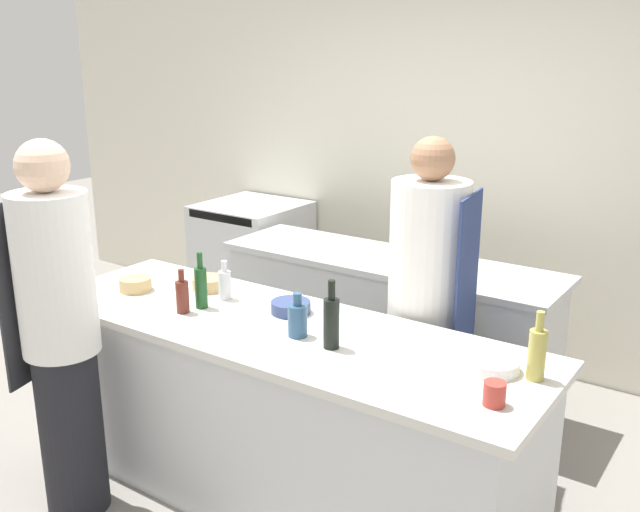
% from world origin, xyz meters
% --- Properties ---
extents(ground_plane, '(16.00, 16.00, 0.00)m').
position_xyz_m(ground_plane, '(0.00, 0.00, 0.00)').
color(ground_plane, gray).
extents(wall_back, '(8.00, 0.06, 2.80)m').
position_xyz_m(wall_back, '(0.00, 2.13, 1.40)').
color(wall_back, silver).
rests_on(wall_back, ground_plane).
extents(prep_counter, '(2.56, 0.82, 0.89)m').
position_xyz_m(prep_counter, '(0.00, 0.00, 0.45)').
color(prep_counter, silver).
rests_on(prep_counter, ground_plane).
extents(pass_counter, '(2.14, 0.62, 0.89)m').
position_xyz_m(pass_counter, '(-0.11, 1.24, 0.45)').
color(pass_counter, silver).
rests_on(pass_counter, ground_plane).
extents(oven_range, '(0.72, 0.73, 0.96)m').
position_xyz_m(oven_range, '(-1.59, 1.71, 0.48)').
color(oven_range, silver).
rests_on(oven_range, ground_plane).
extents(chef_at_prep_near, '(0.39, 0.37, 1.77)m').
position_xyz_m(chef_at_prep_near, '(-0.73, -0.64, 0.90)').
color(chef_at_prep_near, black).
rests_on(chef_at_prep_near, ground_plane).
extents(chef_at_stove, '(0.42, 0.40, 1.73)m').
position_xyz_m(chef_at_stove, '(0.45, 0.63, 0.86)').
color(chef_at_stove, black).
rests_on(chef_at_stove, ground_plane).
extents(bottle_olive_oil, '(0.07, 0.07, 0.30)m').
position_xyz_m(bottle_olive_oil, '(0.35, -0.07, 1.01)').
color(bottle_olive_oil, black).
rests_on(bottle_olive_oil, prep_counter).
extents(bottle_vinegar, '(0.07, 0.07, 0.20)m').
position_xyz_m(bottle_vinegar, '(-0.44, 0.13, 0.97)').
color(bottle_vinegar, silver).
rests_on(bottle_vinegar, prep_counter).
extents(bottle_wine, '(0.06, 0.06, 0.22)m').
position_xyz_m(bottle_wine, '(-0.48, -0.13, 0.98)').
color(bottle_wine, '#5B2319').
rests_on(bottle_wine, prep_counter).
extents(bottle_cooking_oil, '(0.06, 0.06, 0.28)m').
position_xyz_m(bottle_cooking_oil, '(-0.45, -0.03, 1.00)').
color(bottle_cooking_oil, '#19471E').
rests_on(bottle_cooking_oil, prep_counter).
extents(bottle_sauce, '(0.09, 0.09, 0.20)m').
position_xyz_m(bottle_sauce, '(0.15, -0.05, 0.97)').
color(bottle_sauce, '#2D5175').
rests_on(bottle_sauce, prep_counter).
extents(bottle_water, '(0.07, 0.07, 0.28)m').
position_xyz_m(bottle_water, '(1.17, 0.13, 1.00)').
color(bottle_water, '#B2A84C').
rests_on(bottle_water, prep_counter).
extents(bowl_mixing_large, '(0.18, 0.18, 0.07)m').
position_xyz_m(bowl_mixing_large, '(-0.61, 0.19, 0.92)').
color(bowl_mixing_large, tan).
rests_on(bowl_mixing_large, prep_counter).
extents(bowl_prep_small, '(0.17, 0.17, 0.07)m').
position_xyz_m(bowl_prep_small, '(-0.92, -0.04, 0.93)').
color(bowl_prep_small, tan).
rests_on(bowl_prep_small, prep_counter).
extents(bowl_ceramic_blue, '(0.19, 0.19, 0.06)m').
position_xyz_m(bowl_ceramic_blue, '(-0.04, 0.17, 0.92)').
color(bowl_ceramic_blue, navy).
rests_on(bowl_ceramic_blue, prep_counter).
extents(bowl_wooden_salad, '(0.21, 0.21, 0.05)m').
position_xyz_m(bowl_wooden_salad, '(1.00, 0.11, 0.92)').
color(bowl_wooden_salad, white).
rests_on(bowl_wooden_salad, prep_counter).
extents(cup, '(0.08, 0.08, 0.09)m').
position_xyz_m(cup, '(1.11, -0.16, 0.94)').
color(cup, '#B2382D').
rests_on(cup, prep_counter).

